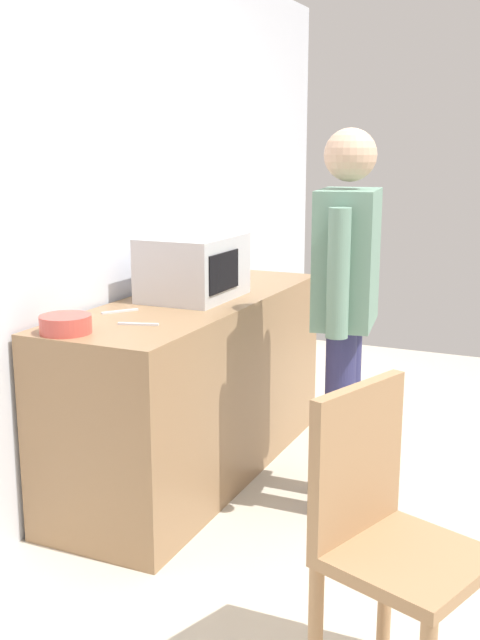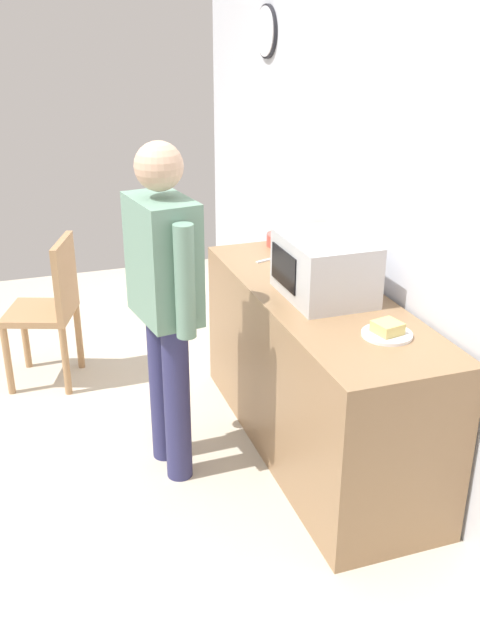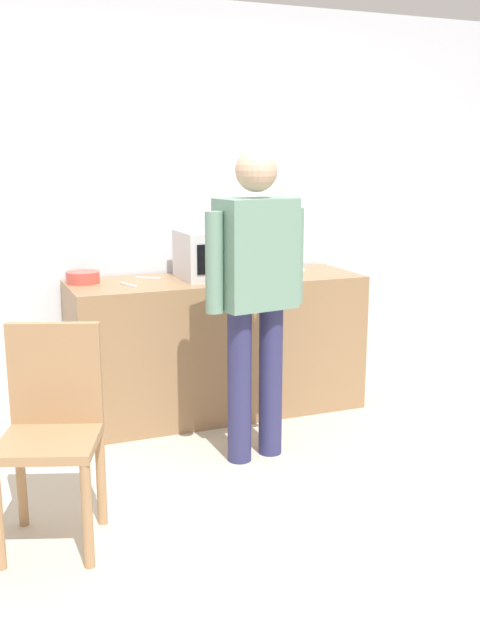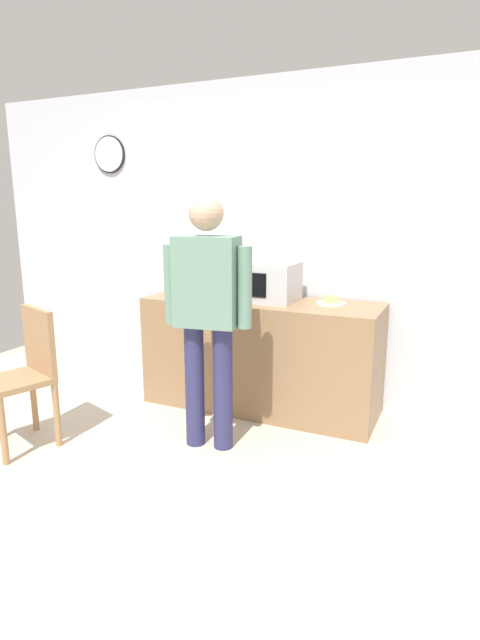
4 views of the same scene
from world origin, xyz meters
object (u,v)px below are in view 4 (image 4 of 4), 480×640
salad_bowl (180,287)px  person_standing (208,305)px  sandwich_plate (331,301)px  wooden_chair (26,371)px  fork_utensil (193,296)px  spoon_utensil (224,293)px  microwave (264,282)px

salad_bowl → person_standing: person_standing is taller
sandwich_plate → person_standing: bearing=-125.0°
salad_bowl → wooden_chair: salad_bowl is taller
fork_utensil → spoon_utensil: same height
person_standing → wooden_chair: person_standing is taller
sandwich_plate → fork_utensil: 1.13m
person_standing → microwave: bearing=84.1°
salad_bowl → person_standing: bearing=-50.2°
sandwich_plate → wooden_chair: bearing=-142.6°
microwave → wooden_chair: microwave is taller
person_standing → wooden_chair: 1.31m
fork_utensil → person_standing: bearing=-54.2°
sandwich_plate → salad_bowl: bearing=177.7°
sandwich_plate → wooden_chair: 2.22m
wooden_chair → salad_bowl: bearing=74.5°
spoon_utensil → wooden_chair: size_ratio=0.18×
microwave → spoon_utensil: (-0.42, 0.14, -0.15)m
fork_utensil → microwave: bearing=5.9°
fork_utensil → wooden_chair: bearing=-117.3°
sandwich_plate → wooden_chair: sandwich_plate is taller
salad_bowl → spoon_utensil: bearing=3.1°
salad_bowl → spoon_utensil: (0.41, 0.02, -0.03)m
salad_bowl → wooden_chair: (-0.38, -1.38, -0.40)m
microwave → wooden_chair: 1.82m
microwave → fork_utensil: 0.62m
salad_bowl → person_standing: 1.18m
salad_bowl → person_standing: size_ratio=0.12×
microwave → salad_bowl: (-0.84, 0.12, -0.11)m
spoon_utensil → sandwich_plate: bearing=-4.7°
microwave → person_standing: 0.79m
microwave → sandwich_plate: bearing=7.4°
spoon_utensil → salad_bowl: bearing=-176.9°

